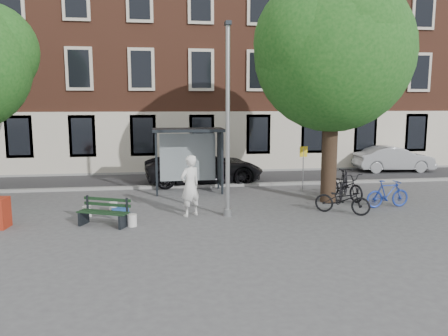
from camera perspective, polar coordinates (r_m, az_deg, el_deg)
name	(u,v)px	position (r m, az deg, el deg)	size (l,w,h in m)	color
ground	(228,216)	(14.29, 0.48, -6.26)	(90.00, 90.00, 0.00)	#4C4C4F
road	(206,179)	(21.08, -2.39, -1.44)	(40.00, 4.00, 0.01)	#28282B
curb_near	(210,186)	(19.12, -1.78, -2.30)	(40.00, 0.25, 0.12)	gray
curb_far	(202,171)	(23.04, -2.90, -0.46)	(40.00, 0.25, 0.12)	gray
building_row	(195,46)	(26.95, -3.83, 15.64)	(30.00, 8.00, 14.00)	brown
lamppost	(228,130)	(13.85, 0.49, 4.95)	(0.28, 0.35, 6.11)	#9EA0A3
tree_right	(335,46)	(16.35, 14.28, 15.18)	(5.76, 5.60, 8.20)	black
bus_shelter	(198,145)	(17.91, -3.43, 2.96)	(2.85, 1.45, 2.62)	#1E2328
painter	(190,186)	(14.12, -4.45, -2.33)	(0.73, 0.48, 1.99)	white
bench	(104,213)	(13.58, -15.40, -5.75)	(1.63, 1.09, 0.81)	#1E2328
bike_a	(342,200)	(14.98, 15.20, -4.01)	(0.63, 1.80, 0.95)	black
bike_b	(388,194)	(16.35, 20.59, -3.17)	(0.46, 1.62, 0.97)	#1B3397
bike_c	(345,186)	(17.24, 15.47, -2.23)	(0.70, 1.99, 1.05)	black
bike_d	(344,183)	(17.43, 15.39, -1.94)	(0.54, 1.91, 1.15)	black
car_dark	(204,167)	(19.97, -2.59, 0.15)	(2.48, 5.37, 1.49)	black
car_silver	(394,159)	(25.06, 21.27, 1.12)	(1.43, 4.11, 1.35)	#9EA0A5
blue_crate	(120,210)	(15.03, -13.41, -5.37)	(0.55, 0.40, 0.20)	navy
bucket_a	(132,220)	(13.36, -11.91, -6.71)	(0.28, 0.28, 0.36)	silver
bucket_b	(87,212)	(14.75, -17.46, -5.47)	(0.28, 0.28, 0.36)	silver
bucket_c	(113,207)	(15.12, -14.24, -5.00)	(0.28, 0.28, 0.36)	silver
notice_sign	(303,159)	(18.16, 10.32, 1.14)	(0.33, 0.04, 1.88)	#9EA0A3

